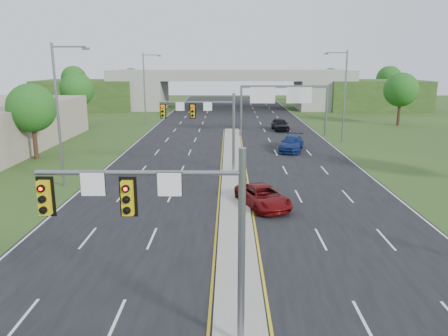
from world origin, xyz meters
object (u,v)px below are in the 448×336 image
signal_mast_near (171,218)px  sign_gantry (283,96)px  signal_mast_far (208,119)px  overpass (231,92)px  car_far_a (263,196)px  car_far_b (292,143)px  car_far_c (280,124)px

signal_mast_near → sign_gantry: (8.95, 44.99, 0.51)m
signal_mast_far → overpass: (2.26, 55.07, -1.17)m
signal_mast_near → sign_gantry: signal_mast_near is taller
overpass → signal_mast_near: bearing=-91.6°
car_far_a → car_far_b: 20.04m
overpass → car_far_b: (6.54, -45.44, -2.71)m
signal_mast_near → signal_mast_far: bearing=90.0°
sign_gantry → car_far_a: 30.57m
car_far_a → car_far_c: 34.98m
sign_gantry → car_far_b: (-0.14, -10.36, -4.39)m
signal_mast_near → car_far_a: (4.16, 15.14, -3.98)m
sign_gantry → car_far_c: bearing=86.1°
signal_mast_far → car_far_c: signal_mast_far is taller
car_far_c → overpass: bearing=98.5°
signal_mast_far → sign_gantry: size_ratio=0.60×
signal_mast_near → car_far_b: size_ratio=1.23×
sign_gantry → overpass: bearing=100.8°
sign_gantry → overpass: (-6.68, 35.08, -1.69)m
signal_mast_far → sign_gantry: bearing=65.9°
overpass → car_far_a: size_ratio=15.33×
car_far_a → car_far_b: car_far_b is taller
signal_mast_near → sign_gantry: size_ratio=0.60×
car_far_a → car_far_c: car_far_c is taller
signal_mast_near → overpass: 80.11m
signal_mast_far → overpass: size_ratio=0.09×
sign_gantry → car_far_c: 6.45m
sign_gantry → signal_mast_far: bearing=-114.1°
signal_mast_far → car_far_b: bearing=47.6°
overpass → car_far_b: overpass is taller
car_far_b → car_far_a: bearing=-88.9°
signal_mast_far → signal_mast_near: bearing=-90.0°
signal_mast_near → overpass: size_ratio=0.09×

